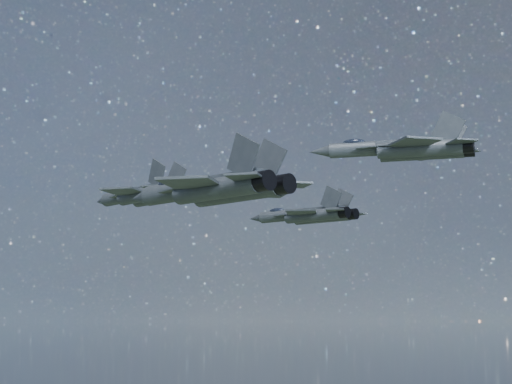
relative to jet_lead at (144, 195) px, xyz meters
The scene contains 4 objects.
jet_lead is the anchor object (origin of this frame).
jet_left 21.34m from the jet_lead, 13.52° to the left, with size 15.67×10.90×3.94m.
jet_right 37.65m from the jet_lead, 42.85° to the right, with size 19.63×13.35×4.93m.
jet_slot 38.36m from the jet_lead, 12.14° to the right, with size 16.44×11.19×4.13m.
Camera 1 is at (43.01, -76.60, 140.01)m, focal length 60.00 mm.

